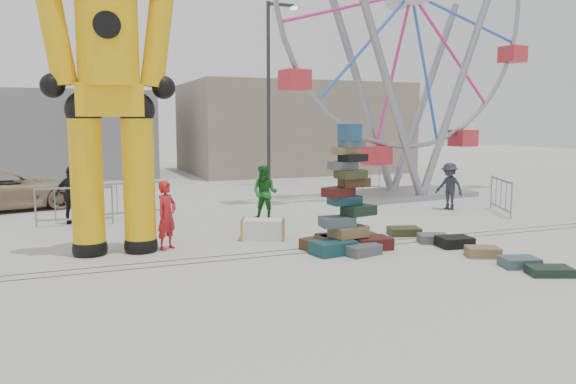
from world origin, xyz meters
name	(u,v)px	position (x,y,z in m)	size (l,w,h in m)	color
ground	(345,256)	(0.00, 0.00, 0.00)	(90.00, 90.00, 0.00)	#9E9E99
track_line_near	(333,250)	(0.00, 0.60, 0.00)	(40.00, 0.04, 0.01)	#47443F
track_line_far	(325,246)	(0.00, 1.00, 0.00)	(40.00, 0.04, 0.01)	#47443F
building_right	(292,128)	(7.00, 20.00, 2.50)	(12.00, 8.00, 5.00)	gray
building_left	(51,134)	(-6.00, 22.00, 2.20)	(10.00, 8.00, 4.40)	gray
lamp_post_right	(270,84)	(3.09, 13.00, 4.48)	(1.41, 0.25, 8.00)	#2D2D30
lamp_post_left	(99,83)	(-3.91, 15.00, 4.48)	(1.41, 0.25, 8.00)	#2D2D30
suitcase_tower	(347,215)	(0.32, 0.55, 0.79)	(1.99, 1.75, 2.81)	#184249
crash_test_dummy	(109,76)	(-4.53, 2.13, 3.81)	(2.87, 1.26, 7.22)	black
ferris_wheel	(411,20)	(6.77, 7.82, 6.62)	(11.55, 3.33, 13.45)	gray
steamer_trunk	(263,229)	(-1.05, 2.33, 0.24)	(1.03, 0.60, 0.48)	silver
row_case_0	(404,231)	(2.44, 1.44, 0.10)	(0.77, 0.56, 0.20)	#343A1D
row_case_1	(433,238)	(2.58, 0.44, 0.10)	(0.68, 0.54, 0.20)	#55575D
row_case_2	(455,242)	(2.74, -0.15, 0.12)	(0.75, 0.58, 0.24)	black
row_case_3	(483,252)	(2.69, -1.14, 0.11)	(0.68, 0.48, 0.21)	olive
row_case_4	(519,262)	(2.77, -2.09, 0.10)	(0.70, 0.52, 0.20)	#445761
row_case_5	(550,271)	(2.85, -2.76, 0.08)	(0.78, 0.51, 0.16)	black
barricade_dummy_b	(74,206)	(-5.27, 5.98, 0.55)	(2.00, 0.10, 1.10)	gray
barricade_dummy_c	(134,200)	(-3.59, 6.63, 0.55)	(2.00, 0.10, 1.10)	gray
barricade_wheel_front	(501,196)	(7.18, 3.23, 0.55)	(2.00, 0.10, 1.10)	gray
barricade_wheel_back	(379,178)	(6.59, 9.53, 0.55)	(2.00, 0.10, 1.10)	gray
pedestrian_red	(167,215)	(-3.41, 2.10, 0.77)	(0.56, 0.37, 1.55)	#AF191E
pedestrian_green	(265,193)	(-0.10, 4.82, 0.80)	(0.78, 0.61, 1.60)	#19651F
pedestrian_black	(72,195)	(-5.32, 6.28, 0.81)	(0.95, 0.40, 1.63)	black
pedestrian_grey	(449,186)	(6.14, 4.44, 0.77)	(0.99, 0.57, 1.53)	#23242F
parked_suv	(8,190)	(-7.22, 9.75, 0.65)	(2.17, 4.70, 1.31)	tan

